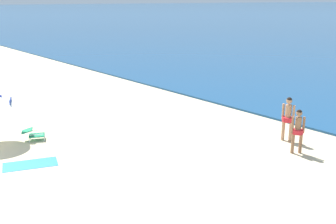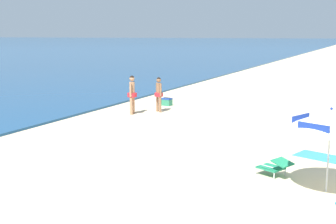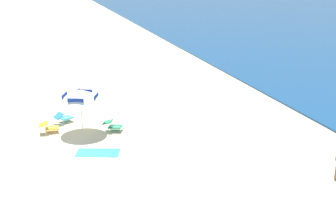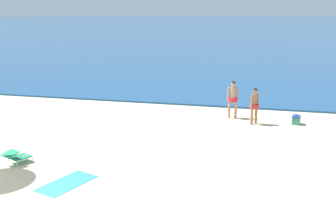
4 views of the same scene
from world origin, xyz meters
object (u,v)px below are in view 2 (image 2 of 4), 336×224
(lounge_chair_facing_sea, at_px, (275,166))
(person_standing_near_shore, at_px, (159,92))
(beach_umbrella_striped_main, at_px, (331,120))
(person_standing_beside, at_px, (132,92))
(cooler_box, at_px, (167,102))
(beach_towel, at_px, (326,158))

(lounge_chair_facing_sea, distance_m, person_standing_near_shore, 10.24)
(lounge_chair_facing_sea, bearing_deg, beach_umbrella_striped_main, -116.37)
(person_standing_beside, xyz_separation_m, cooler_box, (2.92, -0.41, -0.83))
(beach_umbrella_striped_main, relative_size, person_standing_near_shore, 1.71)
(cooler_box, height_order, beach_towel, cooler_box)
(beach_umbrella_striped_main, bearing_deg, lounge_chair_facing_sea, 63.63)
(beach_umbrella_striped_main, distance_m, beach_towel, 3.51)
(beach_umbrella_striped_main, distance_m, cooler_box, 13.39)
(beach_umbrella_striped_main, height_order, lounge_chair_facing_sea, beach_umbrella_striped_main)
(lounge_chair_facing_sea, distance_m, cooler_box, 11.92)
(cooler_box, xyz_separation_m, beach_towel, (-6.93, -8.51, -0.20))
(lounge_chair_facing_sea, height_order, beach_towel, lounge_chair_facing_sea)
(cooler_box, distance_m, beach_towel, 10.97)
(person_standing_near_shore, bearing_deg, cooler_box, 13.47)
(lounge_chair_facing_sea, distance_m, beach_towel, 2.62)
(beach_umbrella_striped_main, bearing_deg, cooler_box, 41.40)
(person_standing_near_shore, distance_m, beach_towel, 9.56)
(person_standing_beside, height_order, beach_towel, person_standing_beside)
(cooler_box, bearing_deg, person_standing_near_shore, -166.53)
(cooler_box, relative_size, beach_towel, 0.30)
(beach_umbrella_striped_main, height_order, beach_towel, beach_umbrella_striped_main)
(lounge_chair_facing_sea, height_order, person_standing_beside, person_standing_beside)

